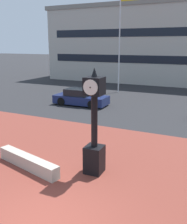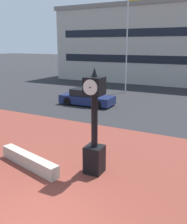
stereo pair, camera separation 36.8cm
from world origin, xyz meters
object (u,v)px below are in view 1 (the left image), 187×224
at_px(car_street_near, 80,98).
at_px(flagpole_primary, 122,30).
at_px(civic_building, 161,44).
at_px(street_clock, 94,131).

xyz_separation_m(car_street_near, flagpole_primary, (0.94, 6.60, 5.37)).
bearing_deg(civic_building, flagpole_primary, -97.68).
relative_size(street_clock, flagpole_primary, 0.40).
bearing_deg(street_clock, civic_building, 95.46).
height_order(flagpole_primary, civic_building, flagpole_primary).
relative_size(car_street_near, flagpole_primary, 0.43).
distance_m(flagpole_primary, civic_building, 11.17).
bearing_deg(flagpole_primary, civic_building, 82.32).
relative_size(street_clock, civic_building, 0.14).
relative_size(flagpole_primary, civic_building, 0.35).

